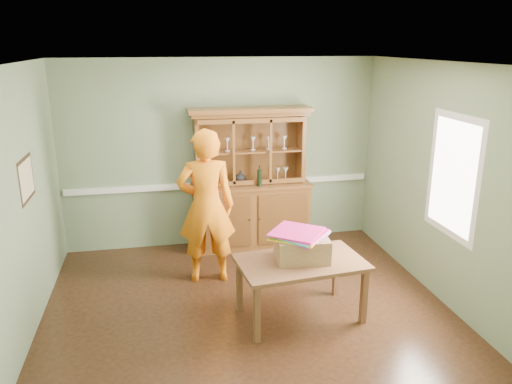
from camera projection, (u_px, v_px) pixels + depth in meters
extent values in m
plane|color=#462716|center=(247.00, 306.00, 5.70)|extent=(4.50, 4.50, 0.00)
plane|color=white|center=(245.00, 63.00, 4.92)|extent=(4.50, 4.50, 0.00)
plane|color=gray|center=(221.00, 154.00, 7.19)|extent=(4.50, 0.00, 4.50)
plane|color=gray|center=(20.00, 207.00, 4.88)|extent=(0.00, 4.00, 4.00)
plane|color=gray|center=(438.00, 182.00, 5.74)|extent=(0.00, 4.00, 4.00)
plane|color=gray|center=(298.00, 276.00, 3.44)|extent=(4.50, 0.00, 4.50)
cube|color=white|center=(222.00, 184.00, 7.29)|extent=(4.41, 0.05, 0.08)
cube|color=#2E2012|center=(27.00, 179.00, 5.11)|extent=(0.03, 0.60, 0.46)
cube|color=beige|center=(27.00, 179.00, 5.11)|extent=(0.01, 0.52, 0.38)
cube|color=white|center=(453.00, 176.00, 5.41)|extent=(0.03, 0.96, 1.36)
cube|color=white|center=(452.00, 176.00, 5.41)|extent=(0.01, 0.80, 1.20)
cube|color=brown|center=(251.00, 216.00, 7.28)|extent=(1.65, 0.50, 0.92)
cube|color=brown|center=(251.00, 185.00, 7.14)|extent=(1.70, 0.56, 0.04)
cube|color=brown|center=(248.00, 147.00, 7.22)|extent=(1.56, 0.04, 0.96)
cube|color=brown|center=(197.00, 152.00, 6.93)|extent=(0.05, 0.35, 0.96)
cube|color=brown|center=(301.00, 147.00, 7.22)|extent=(0.05, 0.35, 0.96)
cube|color=brown|center=(250.00, 113.00, 6.93)|extent=(1.65, 0.40, 0.05)
cube|color=brown|center=(250.00, 110.00, 6.89)|extent=(1.72, 0.44, 0.05)
cube|color=brown|center=(250.00, 151.00, 7.08)|extent=(1.45, 0.30, 0.02)
imported|color=#B2B2B7|center=(241.00, 177.00, 7.16)|extent=(0.17, 0.17, 0.18)
imported|color=yellow|center=(222.00, 182.00, 7.13)|extent=(0.20, 0.20, 0.05)
cylinder|color=black|center=(260.00, 176.00, 6.96)|extent=(0.06, 0.06, 0.29)
cube|color=brown|center=(301.00, 263.00, 5.31)|extent=(1.41, 0.93, 0.04)
cube|color=brown|center=(257.00, 314.00, 4.94)|extent=(0.07, 0.07, 0.62)
cube|color=brown|center=(239.00, 285.00, 5.54)|extent=(0.07, 0.07, 0.62)
cube|color=brown|center=(364.00, 297.00, 5.28)|extent=(0.07, 0.07, 0.62)
cube|color=brown|center=(336.00, 271.00, 5.88)|extent=(0.07, 0.07, 0.62)
cube|color=tan|center=(302.00, 248.00, 5.32)|extent=(0.58, 0.48, 0.25)
cube|color=#E924EB|center=(298.00, 237.00, 5.27)|extent=(0.70, 0.70, 0.01)
cube|color=yellow|center=(298.00, 236.00, 5.27)|extent=(0.70, 0.70, 0.01)
cube|color=#54CD3C|center=(298.00, 235.00, 5.26)|extent=(0.70, 0.70, 0.01)
cube|color=#2999C5|center=(298.00, 234.00, 5.26)|extent=(0.70, 0.70, 0.01)
cube|color=pink|center=(298.00, 233.00, 5.26)|extent=(0.70, 0.70, 0.01)
cube|color=#C81E65|center=(298.00, 233.00, 5.26)|extent=(0.70, 0.70, 0.01)
cube|color=#EB247E|center=(298.00, 232.00, 5.25)|extent=(0.70, 0.70, 0.01)
imported|color=orange|center=(206.00, 207.00, 6.10)|extent=(0.73, 0.51, 1.93)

